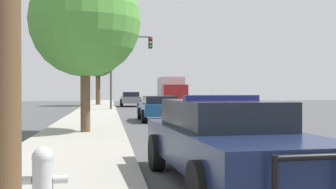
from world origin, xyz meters
TOP-DOWN VIEW (x-y plane):
  - sidewalk_left at (-5.10, 0.00)m, footprint 3.00×110.00m
  - police_car at (-2.24, -0.13)m, footprint 2.29×5.28m
  - fire_hydrant at (-4.99, -1.66)m, footprint 0.61×0.27m
  - traffic_light at (-2.80, 25.77)m, footprint 3.29×0.35m
  - car_background_midblock at (-1.61, 14.61)m, footprint 2.02×4.18m
  - car_background_distant at (-2.07, 34.04)m, footprint 2.00×4.42m
  - box_truck at (2.28, 36.16)m, footprint 2.72×6.66m
  - tree_sidewalk_far at (-5.25, 36.07)m, footprint 4.10×4.10m
  - tree_sidewalk_near at (-5.00, 8.12)m, footprint 3.92×3.92m

SIDE VIEW (x-z plane):
  - sidewalk_left at x=-5.10m, z-range 0.00..0.13m
  - fire_hydrant at x=-4.99m, z-range 0.15..0.93m
  - car_background_midblock at x=-1.61m, z-range 0.05..1.35m
  - car_background_distant at x=-2.07m, z-range 0.06..1.46m
  - police_car at x=-2.24m, z-range 0.01..1.53m
  - box_truck at x=2.28m, z-range 0.11..3.03m
  - tree_sidewalk_near at x=-5.00m, z-range 1.09..6.95m
  - traffic_light at x=-2.80m, z-range 1.25..7.03m
  - tree_sidewalk_far at x=-5.25m, z-range 1.51..8.43m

